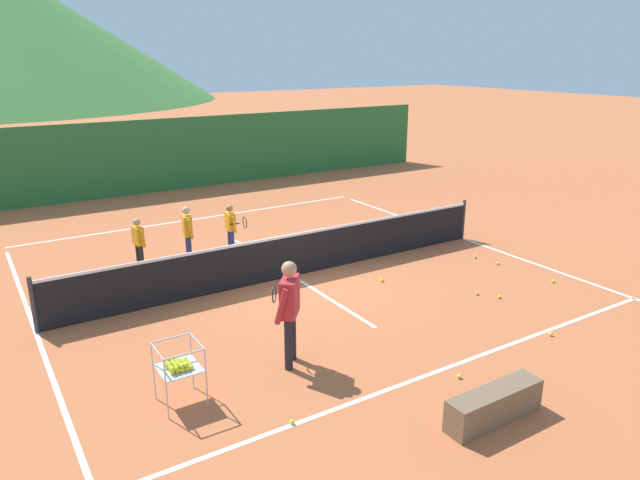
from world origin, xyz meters
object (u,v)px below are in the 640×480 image
Objects in this scene: tennis_ball_4 at (477,293)px; tennis_ball_3 at (551,334)px; ball_cart at (178,365)px; instructor at (289,304)px; student_0 at (138,239)px; tennis_ball_8 at (459,376)px; tennis_ball_5 at (292,422)px; courtside_bench at (494,405)px; tennis_net at (292,255)px; tennis_ball_2 at (553,281)px; tennis_ball_0 at (475,257)px; tennis_ball_7 at (498,263)px; tennis_ball_6 at (382,280)px; tennis_ball_1 at (499,297)px; student_1 at (188,229)px; student_2 at (231,224)px.

tennis_ball_3 is at bearing -97.85° from tennis_ball_4.
instructor is at bearing 4.60° from ball_cart.
tennis_ball_8 is (2.73, -7.30, -0.68)m from student_0.
tennis_ball_5 is 2.70m from courtside_bench.
tennis_net is 5.08m from tennis_ball_8.
tennis_ball_2 is 1.00× the size of tennis_ball_8.
tennis_ball_5 is (-0.76, -1.41, -1.00)m from instructor.
tennis_ball_0 and tennis_ball_3 have the same top height.
tennis_net is 153.26× the size of tennis_ball_7.
tennis_ball_6 is at bearing 146.85° from tennis_ball_2.
instructor is 25.33× the size of tennis_ball_0.
tennis_ball_7 is (1.50, 1.38, 0.00)m from tennis_ball_1.
student_1 is (0.32, 5.39, -0.22)m from instructor.
tennis_ball_6 is (-2.84, -0.01, 0.00)m from tennis_ball_0.
tennis_ball_1 is (6.67, 0.17, -0.56)m from ball_cart.
student_0 is at bearing 135.45° from tennis_ball_1.
ball_cart is 13.22× the size of tennis_ball_8.
student_2 is (1.43, 5.44, -0.29)m from instructor.
tennis_ball_7 is (2.94, -0.59, 0.00)m from tennis_ball_6.
student_0 is 7.91m from tennis_ball_1.
student_0 is 5.53m from tennis_ball_6.
tennis_ball_5 is at bearing -153.96° from tennis_ball_0.
tennis_ball_0 is at bearing 44.57° from tennis_ball_4.
tennis_ball_8 is at bearing 69.21° from courtside_bench.
instructor is 4.93m from tennis_ball_1.
tennis_ball_7 and tennis_ball_8 have the same top height.
courtside_bench reaches higher than tennis_ball_2.
courtside_bench reaches higher than tennis_ball_8.
student_1 is at bearing 130.41° from tennis_ball_4.
instructor is at bearing -149.58° from tennis_ball_6.
tennis_ball_5 is 2.73m from tennis_ball_8.
instructor reaches higher than tennis_ball_7.
courtside_bench is at bearing -138.89° from tennis_ball_7.
student_2 is 18.03× the size of tennis_ball_6.
student_1 reaches higher than tennis_ball_7.
tennis_ball_4 is 1.00× the size of tennis_ball_5.
tennis_ball_1 is 3.39m from tennis_ball_8.
tennis_net is at bearing 131.51° from tennis_ball_1.
tennis_ball_5 is at bearing -99.03° from student_1.
tennis_ball_1 is 2.04m from tennis_ball_7.
instructor is at bearing -179.75° from tennis_ball_1.
tennis_ball_3 is (2.39, -4.90, -0.47)m from tennis_net.
tennis_ball_2 and tennis_ball_7 have the same top height.
student_0 is at bearing 139.58° from tennis_ball_6.
tennis_net is at bearing 90.29° from tennis_ball_8.
tennis_ball_8 is (-4.39, -3.15, 0.00)m from tennis_ball_7.
student_2 is 4.03m from tennis_ball_6.
tennis_ball_3 is 1.99m from tennis_ball_4.
courtside_bench is (2.33, -1.35, 0.20)m from tennis_ball_5.
student_2 is at bearing 2.69° from student_1.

